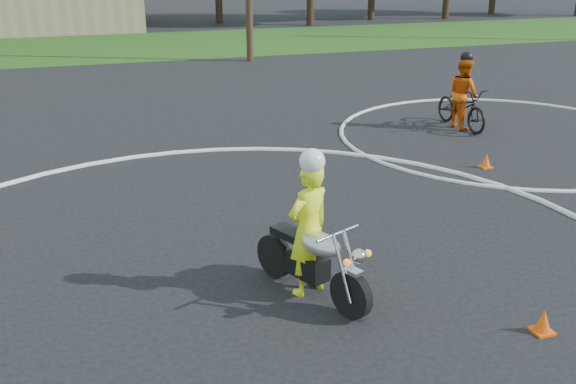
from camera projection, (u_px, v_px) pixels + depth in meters
name	position (u px, v px, depth m)	size (l,w,h in m)	color
grass_strip	(116.00, 47.00, 30.43)	(120.00, 10.00, 0.02)	#1E4714
course_markings	(342.00, 218.00, 10.92)	(19.05, 19.05, 0.12)	silver
primary_motorcycle	(313.00, 260.00, 8.30)	(1.01, 1.93, 1.08)	black
rider_primary_grp	(309.00, 225.00, 8.26)	(0.78, 0.67, 2.01)	#EBFF1A
rider_second_grp	(462.00, 101.00, 16.33)	(0.78, 2.05, 1.95)	black
traffic_cones	(529.00, 203.00, 11.26)	(18.54, 12.24, 0.30)	#F3560C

